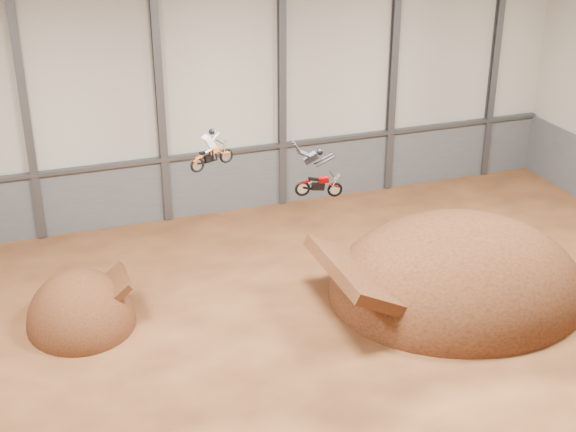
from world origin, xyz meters
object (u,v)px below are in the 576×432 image
at_px(landing_ramp, 456,292).
at_px(takeoff_ramp, 82,323).
at_px(fmx_rider_a, 212,147).
at_px(fmx_rider_b, 318,170).

bearing_deg(landing_ramp, takeoff_ramp, 169.23).
height_order(landing_ramp, fmx_rider_a, fmx_rider_a).
bearing_deg(fmx_rider_a, takeoff_ramp, 153.20).
distance_m(landing_ramp, fmx_rider_a, 13.40).
bearing_deg(takeoff_ramp, fmx_rider_a, -12.56).
height_order(takeoff_ramp, landing_ramp, landing_ramp).
height_order(fmx_rider_a, fmx_rider_b, fmx_rider_a).
distance_m(fmx_rider_a, fmx_rider_b, 4.41).
height_order(takeoff_ramp, fmx_rider_a, fmx_rider_a).
bearing_deg(landing_ramp, fmx_rider_a, 170.20).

